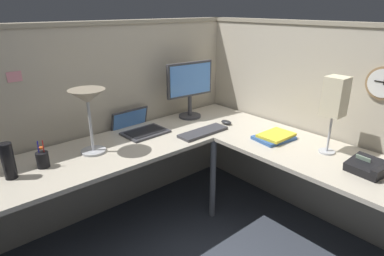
{
  "coord_description": "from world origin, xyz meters",
  "views": [
    {
      "loc": [
        -1.5,
        -1.5,
        1.68
      ],
      "look_at": [
        -0.07,
        0.15,
        0.86
      ],
      "focal_mm": 30.41,
      "sensor_mm": 36.0,
      "label": 1
    }
  ],
  "objects": [
    {
      "name": "book_stack",
      "position": [
        0.47,
        -0.19,
        0.75
      ],
      "size": [
        0.31,
        0.25,
        0.04
      ],
      "color": "#335999",
      "rests_on": "desk"
    },
    {
      "name": "desk_lamp_paper",
      "position": [
        0.54,
        -0.56,
        1.11
      ],
      "size": [
        0.13,
        0.13,
        0.53
      ],
      "color": "#B7BABF",
      "rests_on": "desk"
    },
    {
      "name": "monitor",
      "position": [
        0.32,
        0.64,
        1.02
      ],
      "size": [
        0.46,
        0.2,
        0.5
      ],
      "color": "#38383D",
      "rests_on": "desk"
    },
    {
      "name": "pen_cup",
      "position": [
        -1.01,
        0.49,
        0.78
      ],
      "size": [
        0.08,
        0.08,
        0.18
      ],
      "color": "black",
      "rests_on": "desk"
    },
    {
      "name": "keyboard",
      "position": [
        0.14,
        0.26,
        0.74
      ],
      "size": [
        0.43,
        0.15,
        0.02
      ],
      "primitive_type": "cube",
      "rotation": [
        0.0,
        0.0,
        0.01
      ],
      "color": "#38383D",
      "rests_on": "desk"
    },
    {
      "name": "ground_plane",
      "position": [
        0.0,
        0.0,
        0.0
      ],
      "size": [
        6.8,
        6.8,
        0.0
      ],
      "primitive_type": "plane",
      "color": "#383D47"
    },
    {
      "name": "cubicle_wall_right",
      "position": [
        0.87,
        -0.27,
        0.79
      ],
      "size": [
        0.12,
        2.37,
        1.58
      ],
      "color": "#B7AD99",
      "rests_on": "ground"
    },
    {
      "name": "computer_mouse",
      "position": [
        0.44,
        0.29,
        0.75
      ],
      "size": [
        0.06,
        0.1,
        0.03
      ],
      "primitive_type": "ellipsoid",
      "color": "#232326",
      "rests_on": "desk"
    },
    {
      "name": "laptop",
      "position": [
        -0.22,
        0.65,
        0.75
      ],
      "size": [
        0.35,
        0.39,
        0.22
      ],
      "color": "#38383D",
      "rests_on": "desk"
    },
    {
      "name": "desk_lamp_dome",
      "position": [
        -0.68,
        0.5,
        1.09
      ],
      "size": [
        0.24,
        0.24,
        0.44
      ],
      "color": "#B7BABF",
      "rests_on": "desk"
    },
    {
      "name": "cubicle_wall_back",
      "position": [
        -0.36,
        0.87,
        0.79
      ],
      "size": [
        2.57,
        0.12,
        1.58
      ],
      "color": "#B7AD99",
      "rests_on": "ground"
    },
    {
      "name": "wall_clock",
      "position": [
        0.82,
        -0.74,
        1.21
      ],
      "size": [
        0.04,
        0.22,
        0.22
      ],
      "color": "olive"
    },
    {
      "name": "desk",
      "position": [
        -0.15,
        -0.05,
        0.63
      ],
      "size": [
        2.35,
        2.15,
        0.73
      ],
      "color": "beige",
      "rests_on": "ground"
    },
    {
      "name": "pinned_note_leftmost",
      "position": [
        -1.01,
        0.82,
        1.25
      ],
      "size": [
        0.09,
        0.0,
        0.07
      ],
      "primitive_type": "cube",
      "color": "pink"
    },
    {
      "name": "thermos_flask",
      "position": [
        -1.2,
        0.47,
        0.84
      ],
      "size": [
        0.07,
        0.07,
        0.22
      ],
      "primitive_type": "cylinder",
      "color": "black",
      "rests_on": "desk"
    },
    {
      "name": "office_phone",
      "position": [
        0.45,
        -0.88,
        0.77
      ],
      "size": [
        0.21,
        0.22,
        0.11
      ],
      "color": "black",
      "rests_on": "desk"
    }
  ]
}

